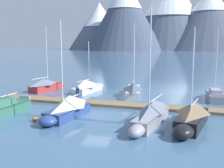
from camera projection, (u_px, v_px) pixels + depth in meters
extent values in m
plane|color=#426689|center=(96.00, 115.00, 24.00)|extent=(700.00, 700.00, 0.00)
cone|color=slate|center=(99.00, 26.00, 236.18)|extent=(56.33, 56.33, 41.81)
cone|color=white|center=(99.00, 15.00, 234.54)|extent=(30.61, 30.61, 21.64)
cone|color=#424C60|center=(125.00, 15.00, 207.18)|extent=(63.15, 63.15, 56.33)
cone|color=#4C566B|center=(170.00, 10.00, 226.55)|extent=(77.44, 77.44, 68.23)
cone|color=#4C566B|center=(209.00, 20.00, 213.72)|extent=(83.68, 83.68, 49.04)
cone|color=white|center=(210.00, 1.00, 211.21)|extent=(32.29, 32.29, 18.02)
cube|color=#846B4C|center=(108.00, 104.00, 27.80)|extent=(26.19, 2.99, 0.30)
cylinder|color=#38383D|center=(105.00, 106.00, 27.01)|extent=(25.08, 1.23, 0.24)
cylinder|color=#38383D|center=(110.00, 102.00, 28.61)|extent=(25.08, 1.23, 0.24)
cube|color=black|center=(6.00, 97.00, 31.38)|extent=(0.24, 2.05, 0.27)
cube|color=#B2332D|center=(46.00, 87.00, 36.21)|extent=(2.98, 5.14, 0.90)
ellipsoid|color=#B2332D|center=(59.00, 84.00, 38.59)|extent=(1.95, 2.26, 0.86)
cube|color=#501614|center=(45.00, 84.00, 36.15)|extent=(2.99, 5.06, 0.06)
cylinder|color=silver|center=(47.00, 55.00, 35.91)|extent=(0.10, 0.10, 7.96)
cylinder|color=silver|center=(40.00, 78.00, 35.15)|extent=(0.85, 2.84, 0.08)
pyramid|color=slate|center=(43.00, 82.00, 35.77)|extent=(2.96, 4.27, 0.75)
cube|color=#336B56|center=(3.00, 111.00, 23.86)|extent=(2.22, 6.24, 0.95)
cube|color=#163027|center=(3.00, 106.00, 23.79)|extent=(2.24, 6.12, 0.06)
cylinder|color=silver|center=(6.00, 96.00, 24.04)|extent=(0.43, 2.94, 0.08)
cube|color=#3A7560|center=(1.00, 103.00, 23.59)|extent=(1.37, 2.85, 0.61)
cube|color=silver|center=(24.00, 97.00, 26.49)|extent=(1.35, 0.26, 0.36)
cube|color=white|center=(87.00, 89.00, 35.08)|extent=(2.87, 5.39, 0.83)
ellipsoid|color=white|center=(98.00, 86.00, 37.64)|extent=(1.91, 2.21, 0.79)
cube|color=slate|center=(87.00, 86.00, 35.02)|extent=(2.88, 5.30, 0.06)
cylinder|color=silver|center=(89.00, 64.00, 35.02)|extent=(0.10, 0.10, 5.98)
cylinder|color=silver|center=(83.00, 81.00, 34.05)|extent=(0.73, 2.92, 0.08)
pyramid|color=silver|center=(85.00, 83.00, 34.60)|extent=(2.89, 4.44, 0.90)
cube|color=navy|center=(68.00, 112.00, 23.28)|extent=(2.71, 5.26, 0.92)
ellipsoid|color=navy|center=(48.00, 121.00, 20.79)|extent=(1.81, 1.85, 0.87)
cube|color=#121D39|center=(68.00, 108.00, 23.22)|extent=(2.73, 5.16, 0.06)
cylinder|color=silver|center=(62.00, 66.00, 21.99)|extent=(0.10, 0.10, 7.57)
cylinder|color=silver|center=(71.00, 97.00, 23.65)|extent=(0.57, 2.62, 0.08)
pyramid|color=silver|center=(70.00, 101.00, 23.46)|extent=(2.77, 4.32, 1.04)
cube|color=silver|center=(133.00, 92.00, 32.72)|extent=(2.38, 6.35, 0.93)
ellipsoid|color=silver|center=(134.00, 87.00, 36.00)|extent=(1.54, 1.60, 0.88)
cube|color=slate|center=(133.00, 89.00, 32.65)|extent=(2.40, 6.23, 0.06)
cylinder|color=silver|center=(134.00, 55.00, 32.92)|extent=(0.10, 0.10, 8.23)
cylinder|color=silver|center=(133.00, 81.00, 32.03)|extent=(0.44, 2.82, 0.08)
pyramid|color=#4C5670|center=(133.00, 86.00, 32.13)|extent=(2.47, 5.15, 0.72)
cube|color=#93939E|center=(151.00, 118.00, 21.44)|extent=(2.61, 6.32, 0.96)
ellipsoid|color=#93939E|center=(137.00, 131.00, 18.42)|extent=(1.49, 2.04, 0.92)
cube|color=#424247|center=(151.00, 113.00, 21.37)|extent=(2.63, 6.21, 0.06)
cylinder|color=silver|center=(150.00, 62.00, 20.05)|extent=(0.10, 0.10, 8.40)
cylinder|color=silver|center=(156.00, 98.00, 22.29)|extent=(0.91, 3.81, 0.08)
pyramid|color=slate|center=(153.00, 106.00, 21.70)|extent=(2.59, 5.17, 0.96)
cube|color=black|center=(192.00, 120.00, 20.74)|extent=(2.98, 5.60, 1.06)
ellipsoid|color=black|center=(183.00, 132.00, 18.11)|extent=(1.91, 2.31, 1.00)
cube|color=black|center=(192.00, 114.00, 20.66)|extent=(2.99, 5.51, 0.06)
cylinder|color=silver|center=(193.00, 73.00, 19.50)|extent=(0.10, 0.10, 6.77)
cylinder|color=silver|center=(195.00, 102.00, 21.19)|extent=(0.80, 2.86, 0.08)
pyramid|color=#7A664C|center=(193.00, 108.00, 20.93)|extent=(2.96, 4.63, 0.84)
cube|color=#93939E|center=(215.00, 97.00, 29.99)|extent=(1.65, 4.54, 0.85)
ellipsoid|color=#93939E|center=(212.00, 93.00, 32.46)|extent=(1.39, 1.77, 0.81)
cube|color=#424247|center=(215.00, 94.00, 29.93)|extent=(1.69, 4.45, 0.06)
cylinder|color=silver|center=(216.00, 61.00, 29.98)|extent=(0.10, 0.10, 7.48)
cylinder|color=silver|center=(216.00, 86.00, 29.30)|extent=(0.10, 2.35, 0.08)
cube|color=#A0A0AB|center=(215.00, 91.00, 29.99)|extent=(1.15, 2.05, 0.48)
cube|color=silver|center=(218.00, 96.00, 27.80)|extent=(1.46, 0.11, 0.36)
cylinder|color=#384256|center=(77.00, 97.00, 28.64)|extent=(0.14, 0.14, 0.86)
cylinder|color=#384256|center=(78.00, 97.00, 28.47)|extent=(0.14, 0.14, 0.86)
cube|color=#234793|center=(78.00, 90.00, 28.44)|extent=(0.44, 0.38, 0.60)
sphere|color=#A37556|center=(77.00, 87.00, 28.37)|extent=(0.22, 0.22, 0.22)
cylinder|color=#234793|center=(76.00, 91.00, 28.62)|extent=(0.09, 0.09, 0.62)
cylinder|color=#234793|center=(79.00, 91.00, 28.28)|extent=(0.09, 0.09, 0.62)
sphere|color=orange|center=(35.00, 119.00, 22.32)|extent=(0.37, 0.37, 0.37)
cylinder|color=#262628|center=(34.00, 116.00, 22.29)|extent=(0.06, 0.06, 0.08)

